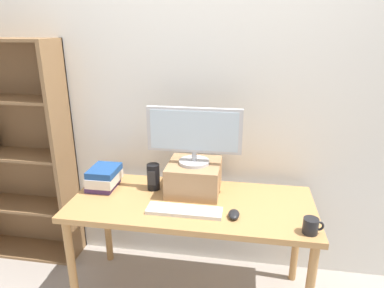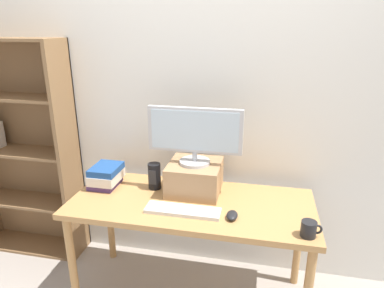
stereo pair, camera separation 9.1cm
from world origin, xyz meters
TOP-DOWN VIEW (x-y plane):
  - back_wall at (0.00, 0.45)m, footprint 7.00×0.08m
  - desk at (0.00, 0.00)m, footprint 1.50×0.65m
  - bookshelf_unit at (-1.43, 0.30)m, footprint 0.87×0.28m
  - riser_box at (-0.01, 0.14)m, footprint 0.33×0.33m
  - computer_monitor at (-0.01, 0.14)m, footprint 0.59×0.20m
  - keyboard at (-0.02, -0.14)m, footprint 0.44×0.12m
  - computer_mouse at (0.27, -0.14)m, footprint 0.06×0.10m
  - book_stack at (-0.61, 0.09)m, footprint 0.19×0.23m
  - coffee_mug at (0.67, -0.24)m, footprint 0.11×0.08m
  - desk_speaker at (-0.28, 0.13)m, footprint 0.08×0.09m

SIDE VIEW (x-z plane):
  - desk at x=0.00m, z-range 0.28..1.00m
  - keyboard at x=-0.02m, z-range 0.72..0.75m
  - computer_mouse at x=0.27m, z-range 0.72..0.76m
  - coffee_mug at x=0.67m, z-range 0.72..0.81m
  - book_stack at x=-0.61m, z-range 0.72..0.87m
  - desk_speaker at x=-0.28m, z-range 0.72..0.90m
  - riser_box at x=-0.01m, z-range 0.72..0.92m
  - bookshelf_unit at x=-1.43m, z-range 0.01..1.69m
  - computer_monitor at x=-0.01m, z-range 0.93..1.30m
  - back_wall at x=0.00m, z-range 0.00..2.60m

